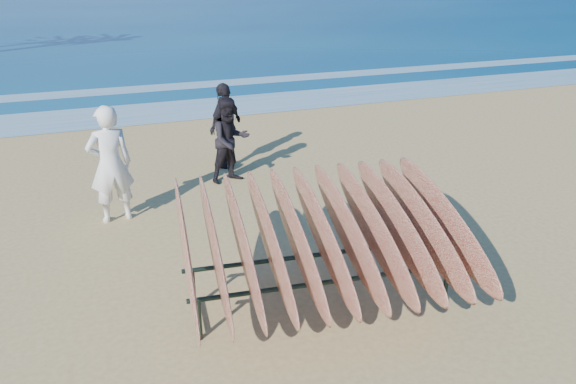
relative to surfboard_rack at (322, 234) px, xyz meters
name	(u,v)px	position (x,y,z in m)	size (l,w,h in m)	color
ground	(311,281)	(0.11, 0.54, -0.94)	(120.00, 120.00, 0.00)	tan
ocean	(84,10)	(0.11, 55.54, -0.94)	(160.00, 160.00, 0.00)	navy
foam_near	(169,111)	(0.11, 10.54, -0.93)	(160.00, 160.00, 0.00)	white
foam_far	(150,88)	(0.11, 14.04, -0.94)	(160.00, 160.00, 0.00)	white
surfboard_rack	(322,234)	(0.00, 0.00, 0.00)	(3.48, 3.10, 1.56)	black
person_white	(110,165)	(-2.03, 3.45, 0.00)	(0.69, 0.45, 1.88)	white
person_dark_a	(230,140)	(0.20, 4.48, -0.14)	(0.78, 0.61, 1.61)	black
person_dark_b	(226,126)	(0.35, 5.35, -0.09)	(1.00, 0.42, 1.71)	black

